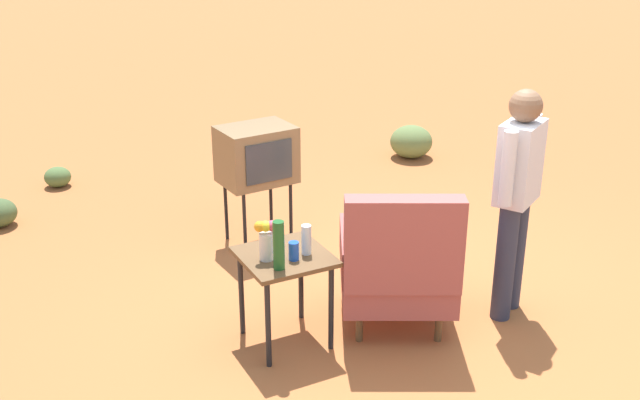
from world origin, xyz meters
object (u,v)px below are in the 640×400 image
flower_vase (266,238)px  tv_on_stand (257,156)px  person_standing (517,190)px  armchair (399,264)px  bottle_wine_green (279,245)px  bottle_short_clear (306,240)px  soda_can_blue (294,251)px  side_table (285,268)px

flower_vase → tv_on_stand: bearing=-110.9°
person_standing → flower_vase: 1.75m
armchair → tv_on_stand: (0.28, -1.76, 0.28)m
bottle_wine_green → tv_on_stand: bearing=-108.6°
tv_on_stand → bottle_short_clear: tv_on_stand is taller
soda_can_blue → side_table: bearing=-76.5°
bottle_short_clear → flower_vase: bearing=-9.8°
bottle_wine_green → flower_vase: (0.02, -0.16, -0.01)m
armchair → side_table: bearing=-15.4°
side_table → bottle_wine_green: 0.32m
armchair → tv_on_stand: bearing=-80.8°
side_table → tv_on_stand: tv_on_stand is taller
bottle_short_clear → flower_vase: size_ratio=0.75×
armchair → side_table: size_ratio=1.64×
tv_on_stand → flower_vase: 1.67m
side_table → tv_on_stand: 1.64m
person_standing → soda_can_blue: person_standing is taller
bottle_wine_green → soda_can_blue: 0.18m
bottle_short_clear → tv_on_stand: bearing=-101.8°
flower_vase → soda_can_blue: bearing=150.9°
bottle_wine_green → flower_vase: 0.16m
flower_vase → bottle_wine_green: bearing=96.4°
soda_can_blue → flower_vase: (0.15, -0.08, 0.09)m
armchair → person_standing: size_ratio=0.65×
bottle_wine_green → bottle_short_clear: bearing=-155.6°
side_table → bottle_wine_green: bottle_wine_green is taller
bottle_short_clear → soda_can_blue: bottle_short_clear is taller
person_standing → flower_vase: bearing=-12.2°
person_standing → flower_vase: person_standing is taller
side_table → tv_on_stand: bearing=-106.7°
person_standing → bottle_wine_green: size_ratio=5.12×
bottle_wine_green → soda_can_blue: (-0.13, -0.07, -0.10)m
bottle_wine_green → side_table: bearing=-124.3°
armchair → bottle_short_clear: 0.68m
person_standing → bottle_wine_green: 1.70m
armchair → bottle_wine_green: 0.92m
bottle_short_clear → soda_can_blue: size_ratio=1.64×
bottle_short_clear → bottle_wine_green: bottle_wine_green is taller
armchair → flower_vase: size_ratio=4.00×
person_standing → soda_can_blue: size_ratio=13.44×
armchair → person_standing: person_standing is taller
side_table → person_standing: bearing=166.5°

